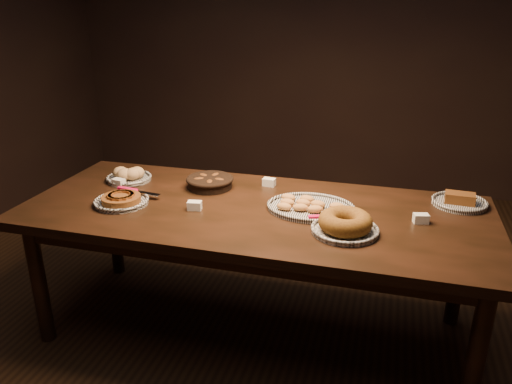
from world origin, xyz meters
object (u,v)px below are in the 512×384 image
(madeleine_platter, at_px, (310,207))
(bundt_cake_plate, at_px, (345,224))
(buffet_table, at_px, (254,221))
(apple_tart_plate, at_px, (122,200))

(madeleine_platter, height_order, bundt_cake_plate, bundt_cake_plate)
(buffet_table, relative_size, apple_tart_plate, 7.69)
(bundt_cake_plate, bearing_deg, madeleine_platter, 119.10)
(apple_tart_plate, distance_m, madeleine_platter, 0.98)
(buffet_table, height_order, bundt_cake_plate, bundt_cake_plate)
(apple_tart_plate, relative_size, madeleine_platter, 0.70)
(apple_tart_plate, xyz_separation_m, bundt_cake_plate, (1.17, -0.03, 0.02))
(madeleine_platter, bearing_deg, bundt_cake_plate, -65.90)
(apple_tart_plate, xyz_separation_m, madeleine_platter, (0.97, 0.18, -0.00))
(apple_tart_plate, height_order, bundt_cake_plate, bundt_cake_plate)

